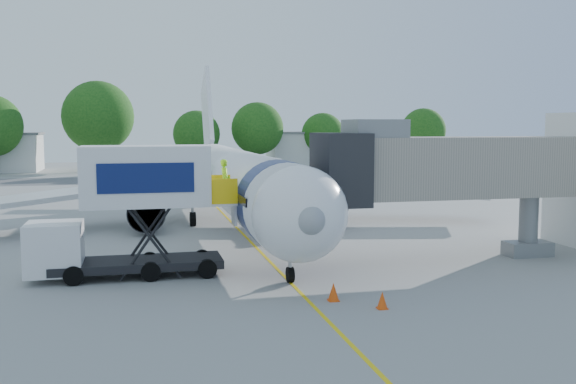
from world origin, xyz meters
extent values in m
plane|color=#989896|center=(0.00, 0.00, 0.00)|extent=(160.00, 160.00, 0.00)
cube|color=yellow|center=(0.00, 0.00, 0.01)|extent=(0.15, 70.00, 0.01)
cube|color=#59595B|center=(0.00, 42.00, 0.00)|extent=(120.00, 10.00, 0.01)
cylinder|color=white|center=(0.00, 3.00, 3.00)|extent=(3.70, 28.00, 3.70)
sphere|color=white|center=(0.00, -11.00, 3.00)|extent=(3.70, 3.70, 3.70)
sphere|color=gray|center=(0.00, -12.55, 3.00)|extent=(1.10, 1.10, 1.10)
cone|color=white|center=(0.00, 20.00, 3.00)|extent=(3.70, 6.00, 3.70)
cube|color=white|center=(0.00, 21.00, 7.20)|extent=(0.35, 7.26, 8.29)
cube|color=silver|center=(9.00, 6.50, 2.30)|extent=(16.17, 9.32, 1.42)
cube|color=silver|center=(-9.00, 6.50, 2.30)|extent=(16.17, 9.32, 1.42)
cylinder|color=#999BA0|center=(5.50, 4.50, 1.30)|extent=(2.10, 3.60, 2.10)
cylinder|color=#999BA0|center=(-5.50, 4.50, 1.30)|extent=(2.10, 3.60, 2.10)
cube|color=black|center=(0.00, -11.30, 3.45)|extent=(2.60, 1.39, 0.81)
cylinder|color=#0B184F|center=(0.00, -8.00, 3.00)|extent=(3.73, 2.00, 3.73)
cylinder|color=silver|center=(0.00, -9.50, 0.75)|extent=(0.16, 0.16, 1.50)
cylinder|color=black|center=(0.00, -9.50, 0.32)|extent=(0.25, 0.64, 0.64)
cylinder|color=black|center=(2.60, 6.00, 0.45)|extent=(0.35, 0.90, 0.90)
cylinder|color=black|center=(-2.60, 6.00, 0.45)|extent=(0.35, 0.90, 0.90)
cube|color=gray|center=(9.00, -7.00, 4.40)|extent=(13.60, 2.60, 2.80)
cube|color=black|center=(2.90, -7.00, 4.40)|extent=(2.00, 3.20, 3.20)
cube|color=slate|center=(4.50, -7.00, 6.20)|extent=(2.40, 2.40, 0.80)
cylinder|color=slate|center=(12.50, -7.00, 1.50)|extent=(0.90, 0.90, 3.00)
cube|color=slate|center=(12.50, -7.00, 0.35)|extent=(2.20, 1.20, 0.70)
cylinder|color=black|center=(11.60, -7.00, 0.35)|extent=(0.30, 0.70, 0.70)
cylinder|color=black|center=(13.40, -7.00, 0.35)|extent=(0.30, 0.70, 0.70)
cube|color=black|center=(-6.00, -7.00, 0.55)|extent=(7.00, 2.30, 0.35)
cube|color=silver|center=(-9.30, -7.00, 1.35)|extent=(2.20, 2.20, 2.10)
cube|color=black|center=(-9.30, -7.00, 1.80)|extent=(1.90, 2.10, 0.70)
cube|color=silver|center=(-5.60, -7.00, 4.25)|extent=(5.20, 2.40, 2.50)
cube|color=#0B184F|center=(-5.60, -8.22, 4.25)|extent=(3.80, 0.04, 1.20)
cube|color=silver|center=(-2.45, -7.00, 3.05)|extent=(1.10, 2.20, 0.10)
cube|color=yellow|center=(-2.45, -8.05, 3.60)|extent=(1.10, 0.06, 1.10)
cube|color=yellow|center=(-2.45, -5.95, 3.60)|extent=(1.10, 0.06, 1.10)
cylinder|color=black|center=(-3.20, -8.05, 0.40)|extent=(0.80, 0.25, 0.80)
cylinder|color=black|center=(-3.20, -5.95, 0.40)|extent=(0.80, 0.25, 0.80)
cylinder|color=black|center=(-8.50, -8.05, 0.40)|extent=(0.80, 0.25, 0.80)
cylinder|color=black|center=(-8.50, -5.95, 0.40)|extent=(0.80, 0.25, 0.80)
imported|color=#97ED18|center=(-2.29, -7.00, 4.00)|extent=(0.51, 0.70, 1.80)
cube|color=silver|center=(3.25, -18.38, 0.69)|extent=(3.87, 3.05, 1.38)
cube|color=#0B184F|center=(3.25, -18.38, 1.13)|extent=(2.49, 2.34, 0.34)
cylinder|color=black|center=(1.71, -18.43, 0.34)|extent=(0.73, 0.51, 0.69)
cylinder|color=black|center=(2.29, -17.18, 0.34)|extent=(0.73, 0.51, 0.69)
cylinder|color=black|center=(4.22, -19.58, 0.34)|extent=(0.73, 0.51, 0.69)
cylinder|color=black|center=(4.79, -18.32, 0.34)|extent=(0.73, 0.51, 0.69)
cone|color=#E6490C|center=(2.24, -13.88, 0.31)|extent=(0.38, 0.38, 0.61)
cube|color=#E6490C|center=(2.24, -13.88, 0.02)|extent=(0.35, 0.35, 0.03)
cone|color=#E6490C|center=(0.89, -12.52, 0.33)|extent=(0.42, 0.42, 0.67)
cube|color=#E6490C|center=(0.89, -12.52, 0.02)|extent=(0.38, 0.38, 0.04)
cube|color=silver|center=(22.00, 62.00, 2.50)|extent=(16.00, 7.00, 5.00)
cube|color=slate|center=(22.00, 62.00, 5.15)|extent=(16.40, 7.40, 0.30)
cylinder|color=#382314|center=(-10.99, 57.60, 2.18)|extent=(0.56, 0.56, 4.36)
sphere|color=#164813|center=(-10.99, 57.60, 7.50)|extent=(9.68, 9.68, 9.68)
cylinder|color=#382314|center=(2.27, 56.20, 1.48)|extent=(0.56, 0.56, 2.95)
sphere|color=#164813|center=(2.27, 56.20, 5.09)|extent=(6.56, 6.56, 6.56)
cylinder|color=#382314|center=(11.09, 57.19, 1.70)|extent=(0.56, 0.56, 3.39)
sphere|color=#164813|center=(11.09, 57.19, 5.85)|extent=(7.54, 7.54, 7.54)
cylinder|color=#382314|center=(21.52, 59.21, 1.44)|extent=(0.56, 0.56, 2.88)
sphere|color=#164813|center=(21.52, 59.21, 4.96)|extent=(6.40, 6.40, 6.40)
cylinder|color=#382314|center=(38.28, 59.88, 1.58)|extent=(0.56, 0.56, 3.17)
sphere|color=#164813|center=(38.28, 59.88, 5.46)|extent=(7.04, 7.04, 7.04)
camera|label=1|loc=(-5.93, -34.26, 6.36)|focal=40.00mm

